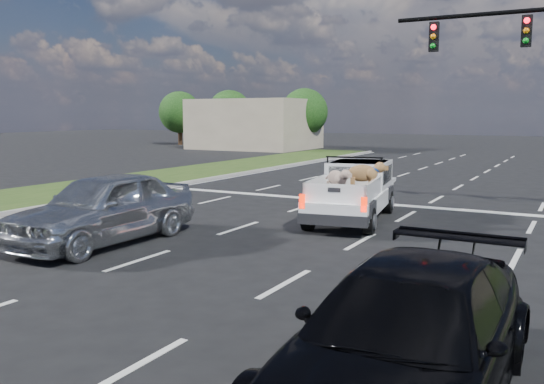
% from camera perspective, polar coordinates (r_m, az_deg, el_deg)
% --- Properties ---
extents(ground, '(160.00, 160.00, 0.00)m').
position_cam_1_polar(ground, '(11.54, -6.53, -7.82)').
color(ground, black).
rests_on(ground, ground).
extents(road_markings, '(17.75, 60.00, 0.01)m').
position_cam_1_polar(road_markings, '(17.18, 6.20, -2.65)').
color(road_markings, silver).
rests_on(road_markings, ground).
extents(grass_median_left, '(5.00, 60.00, 0.10)m').
position_cam_1_polar(grass_median_left, '(23.62, -21.10, -0.18)').
color(grass_median_left, '#223E13').
rests_on(grass_median_left, ground).
extents(curb_left, '(0.15, 60.00, 0.14)m').
position_cam_1_polar(curb_left, '(21.82, -16.94, -0.56)').
color(curb_left, '#A29E95').
rests_on(curb_left, ground).
extents(building_left, '(10.00, 8.00, 4.40)m').
position_cam_1_polar(building_left, '(52.25, -1.71, 6.73)').
color(building_left, tan).
rests_on(building_left, ground).
extents(tree_far_a, '(4.20, 4.20, 5.40)m').
position_cam_1_polar(tree_far_a, '(59.52, -9.13, 7.81)').
color(tree_far_a, '#332114').
rests_on(tree_far_a, ground).
extents(tree_far_b, '(4.20, 4.20, 5.40)m').
position_cam_1_polar(tree_far_b, '(56.05, -4.23, 7.89)').
color(tree_far_b, '#332114').
rests_on(tree_far_b, ground).
extents(tree_far_c, '(4.20, 4.20, 5.40)m').
position_cam_1_polar(tree_far_c, '(52.14, 3.24, 7.92)').
color(tree_far_c, '#332114').
rests_on(tree_far_c, ground).
extents(pickup_truck, '(2.57, 5.19, 1.86)m').
position_cam_1_polar(pickup_truck, '(16.98, 8.10, 0.17)').
color(pickup_truck, black).
rests_on(pickup_truck, ground).
extents(silver_sedan, '(2.08, 5.07, 1.72)m').
position_cam_1_polar(silver_sedan, '(14.36, -16.33, -1.50)').
color(silver_sedan, '#B3B5BA').
rests_on(silver_sedan, ground).
extents(black_coupe, '(2.14, 5.16, 1.49)m').
position_cam_1_polar(black_coupe, '(6.38, 13.27, -13.96)').
color(black_coupe, black).
rests_on(black_coupe, ground).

